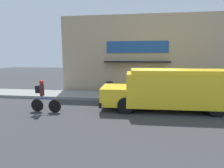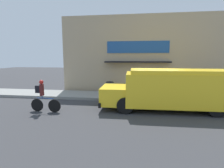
% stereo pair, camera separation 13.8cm
% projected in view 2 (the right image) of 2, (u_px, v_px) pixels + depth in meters
% --- Properties ---
extents(ground_plane, '(70.00, 70.00, 0.00)m').
position_uv_depth(ground_plane, '(154.00, 103.00, 10.38)').
color(ground_plane, '#38383A').
extents(sidewalk, '(28.00, 2.21, 0.17)m').
position_uv_depth(sidewalk, '(153.00, 97.00, 11.45)').
color(sidewalk, gray).
rests_on(sidewalk, ground_plane).
extents(storefront, '(13.38, 0.79, 5.69)m').
position_uv_depth(storefront, '(152.00, 55.00, 12.50)').
color(storefront, tan).
rests_on(storefront, ground_plane).
extents(school_bus, '(6.70, 2.71, 2.06)m').
position_uv_depth(school_bus, '(172.00, 89.00, 8.85)').
color(school_bus, yellow).
rests_on(school_bus, ground_plane).
extents(cyclist, '(1.57, 0.20, 1.58)m').
position_uv_depth(cyclist, '(43.00, 96.00, 8.53)').
color(cyclist, black).
rests_on(cyclist, ground_plane).
extents(trash_bin, '(0.55, 0.55, 0.77)m').
position_uv_depth(trash_bin, '(110.00, 87.00, 12.49)').
color(trash_bin, slate).
rests_on(trash_bin, sidewalk).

